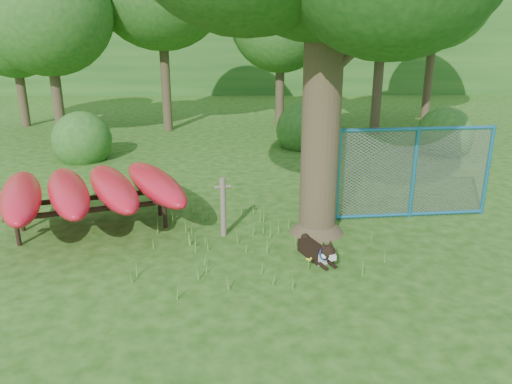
{
  "coord_description": "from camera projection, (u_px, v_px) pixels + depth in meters",
  "views": [
    {
      "loc": [
        -0.04,
        -7.72,
        4.01
      ],
      "look_at": [
        0.2,
        1.2,
        1.0
      ],
      "focal_mm": 35.0,
      "sensor_mm": 36.0,
      "label": 1
    }
  ],
  "objects": [
    {
      "name": "bg_tree_c",
      "position": [
        281.0,
        21.0,
        19.63
      ],
      "size": [
        4.0,
        4.0,
        6.12
      ],
      "color": "#3D3221",
      "rests_on": "ground"
    },
    {
      "name": "bg_tree_a",
      "position": [
        46.0,
        9.0,
        16.46
      ],
      "size": [
        4.4,
        4.4,
        6.7
      ],
      "color": "#3D3221",
      "rests_on": "ground"
    },
    {
      "name": "bg_tree_f",
      "position": [
        13.0,
        32.0,
        19.48
      ],
      "size": [
        3.6,
        3.6,
        5.55
      ],
      "color": "#3D3221",
      "rests_on": "ground"
    },
    {
      "name": "wooded_hillside",
      "position": [
        242.0,
        40.0,
        34.15
      ],
      "size": [
        80.0,
        12.0,
        6.0
      ],
      "primitive_type": "cube",
      "color": "#23591C",
      "rests_on": "ground"
    },
    {
      "name": "wooden_post",
      "position": [
        223.0,
        205.0,
        9.77
      ],
      "size": [
        0.33,
        0.14,
        1.2
      ],
      "rotation": [
        0.0,
        0.0,
        0.22
      ],
      "color": "#64574B",
      "rests_on": "ground"
    },
    {
      "name": "wildflower_clump",
      "position": [
        309.0,
        260.0,
        8.51
      ],
      "size": [
        0.1,
        0.1,
        0.23
      ],
      "rotation": [
        0.0,
        0.0,
        -0.17
      ],
      "color": "#4F8D2E",
      "rests_on": "ground"
    },
    {
      "name": "shrub_mid",
      "position": [
        302.0,
        147.0,
        17.17
      ],
      "size": [
        1.8,
        1.8,
        1.8
      ],
      "primitive_type": "sphere",
      "color": "#23591C",
      "rests_on": "ground"
    },
    {
      "name": "shrub_left",
      "position": [
        84.0,
        159.0,
        15.56
      ],
      "size": [
        1.8,
        1.8,
        1.8
      ],
      "primitive_type": "sphere",
      "color": "#23591C",
      "rests_on": "ground"
    },
    {
      "name": "ground",
      "position": [
        246.0,
        269.0,
        8.59
      ],
      "size": [
        80.0,
        80.0,
        0.0
      ],
      "primitive_type": "plane",
      "color": "#1D480E",
      "rests_on": "ground"
    },
    {
      "name": "kayak_rack",
      "position": [
        91.0,
        190.0,
        10.01
      ],
      "size": [
        4.45,
        3.99,
        1.11
      ],
      "rotation": [
        0.0,
        0.0,
        0.3
      ],
      "color": "black",
      "rests_on": "ground"
    },
    {
      "name": "fence_section",
      "position": [
        414.0,
        173.0,
        10.62
      ],
      "size": [
        3.41,
        0.37,
        3.32
      ],
      "rotation": [
        0.0,
        0.0,
        0.08
      ],
      "color": "teal",
      "rests_on": "ground"
    },
    {
      "name": "shrub_right",
      "position": [
        442.0,
        153.0,
        16.34
      ],
      "size": [
        1.8,
        1.8,
        1.8
      ],
      "primitive_type": "sphere",
      "color": "#23591C",
      "rests_on": "ground"
    },
    {
      "name": "husky_dog",
      "position": [
        318.0,
        251.0,
        8.85
      ],
      "size": [
        0.61,
        1.08,
        0.5
      ],
      "rotation": [
        0.0,
        0.0,
        0.41
      ],
      "color": "black",
      "rests_on": "ground"
    }
  ]
}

